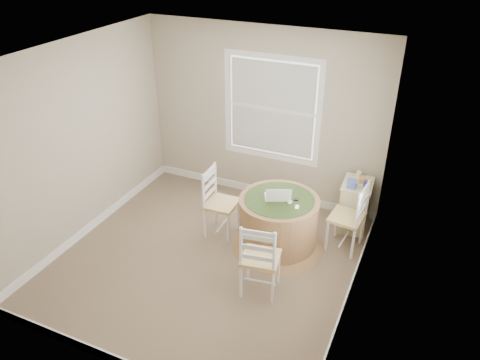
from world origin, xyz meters
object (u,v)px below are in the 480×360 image
at_px(chair_right, 347,217).
at_px(corner_chest, 355,205).
at_px(round_table, 278,221).
at_px(chair_left, 222,203).
at_px(chair_near, 260,257).
at_px(laptop, 278,197).

distance_m(chair_right, corner_chest, 0.54).
height_order(round_table, corner_chest, round_table).
relative_size(chair_left, chair_right, 1.00).
bearing_deg(chair_left, chair_near, -135.02).
height_order(chair_left, chair_right, same).
bearing_deg(chair_right, laptop, -61.65).
distance_m(round_table, chair_left, 0.81).
relative_size(chair_left, laptop, 2.34).
bearing_deg(corner_chest, chair_right, -94.22).
bearing_deg(laptop, chair_right, 178.03).
relative_size(chair_right, laptop, 2.34).
height_order(chair_right, corner_chest, chair_right).
distance_m(round_table, chair_right, 0.87).
xyz_separation_m(chair_left, laptop, (0.78, 0.02, 0.29)).
xyz_separation_m(chair_left, corner_chest, (1.61, 0.89, -0.12)).
bearing_deg(chair_near, laptop, -91.28).
bearing_deg(chair_near, corner_chest, -121.58).
bearing_deg(chair_near, chair_left, -52.56).
height_order(chair_left, laptop, chair_left).
height_order(laptop, corner_chest, laptop).
distance_m(chair_left, chair_near, 1.24).
bearing_deg(laptop, chair_near, 73.65).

